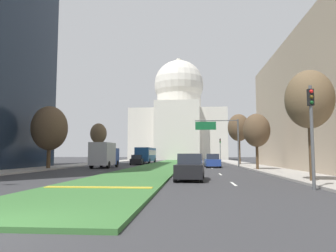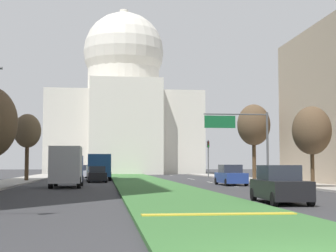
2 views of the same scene
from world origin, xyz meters
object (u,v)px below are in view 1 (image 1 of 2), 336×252
at_px(street_tree_right_near, 309,100).
at_px(sedan_very_far, 150,158).
at_px(traffic_light_near_right, 312,123).
at_px(street_tree_left_far, 98,134).
at_px(capitol_building, 179,120).
at_px(sedan_far_horizon, 141,159).
at_px(street_tree_right_mid, 257,130).
at_px(box_truck_delivery, 104,155).
at_px(sedan_distant, 137,160).
at_px(street_tree_left_mid, 50,128).
at_px(city_bus, 146,154).
at_px(street_tree_right_far, 239,128).
at_px(sedan_lead_stopped, 190,168).
at_px(sedan_midblock, 212,161).
at_px(overhead_guide_sign, 221,133).
at_px(traffic_light_far_right, 220,147).

relative_size(street_tree_right_near, sedan_very_far, 1.51).
bearing_deg(traffic_light_near_right, street_tree_left_far, 120.78).
bearing_deg(capitol_building, traffic_light_near_right, -83.20).
bearing_deg(capitol_building, sedan_far_horizon, -101.20).
xyz_separation_m(street_tree_right_mid, box_truck_delivery, (-18.32, 5.03, -2.66)).
bearing_deg(sedan_distant, sedan_very_far, 94.18).
distance_m(street_tree_left_mid, sedan_far_horizon, 34.58).
relative_size(street_tree_right_mid, city_bus, 0.56).
height_order(street_tree_left_mid, sedan_very_far, street_tree_left_mid).
bearing_deg(traffic_light_near_right, street_tree_left_mid, 140.09).
relative_size(street_tree_right_far, sedan_lead_stopped, 1.75).
height_order(capitol_building, street_tree_right_near, capitol_building).
bearing_deg(street_tree_right_near, sedan_midblock, 101.98).
height_order(sedan_very_far, city_bus, city_bus).
height_order(street_tree_right_mid, city_bus, street_tree_right_mid).
height_order(street_tree_right_far, sedan_far_horizon, street_tree_right_far).
bearing_deg(sedan_midblock, box_truck_delivery, -170.18).
bearing_deg(street_tree_left_mid, overhead_guide_sign, 21.04).
distance_m(sedan_far_horizon, box_truck_delivery, 29.10).
bearing_deg(capitol_building, street_tree_left_mid, -99.79).
height_order(traffic_light_near_right, sedan_distant, traffic_light_near_right).
xyz_separation_m(street_tree_right_far, box_truck_delivery, (-18.86, -11.80, -4.33)).
distance_m(street_tree_right_mid, sedan_very_far, 52.75).
relative_size(street_tree_right_near, sedan_midblock, 1.53).
bearing_deg(street_tree_left_mid, street_tree_right_near, -31.96).
distance_m(sedan_midblock, box_truck_delivery, 14.17).
xyz_separation_m(street_tree_right_far, sedan_midblock, (-4.92, -9.39, -5.17)).
height_order(capitol_building, city_bus, capitol_building).
distance_m(street_tree_right_far, city_bus, 18.79).
height_order(traffic_light_near_right, street_tree_left_far, street_tree_left_far).
bearing_deg(street_tree_left_far, sedan_far_horizon, 71.54).
distance_m(capitol_building, street_tree_right_near, 85.16).
relative_size(traffic_light_near_right, sedan_lead_stopped, 1.10).
bearing_deg(city_bus, traffic_light_near_right, -71.17).
distance_m(traffic_light_near_right, city_bus, 46.01).
relative_size(overhead_guide_sign, sedan_far_horizon, 1.51).
bearing_deg(sedan_lead_stopped, box_truck_delivery, 121.58).
xyz_separation_m(traffic_light_far_right, sedan_lead_stopped, (-6.11, -46.71, -2.48)).
bearing_deg(sedan_midblock, sedan_very_far, 108.69).
xyz_separation_m(street_tree_left_far, city_bus, (7.61, 5.83, -3.52)).
xyz_separation_m(traffic_light_far_right, sedan_far_horizon, (-17.43, 0.56, -2.55)).
bearing_deg(street_tree_left_mid, street_tree_left_far, 90.14).
height_order(capitol_building, sedan_lead_stopped, capitol_building).
height_order(street_tree_left_mid, box_truck_delivery, street_tree_left_mid).
bearing_deg(street_tree_right_far, sedan_very_far, 120.45).
distance_m(overhead_guide_sign, sedan_distant, 16.05).
distance_m(capitol_building, sedan_very_far, 24.52).
relative_size(street_tree_right_far, sedan_very_far, 1.79).
distance_m(capitol_building, street_tree_left_far, 52.18).
xyz_separation_m(sedan_lead_stopped, sedan_very_far, (-11.38, 62.42, -0.03)).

